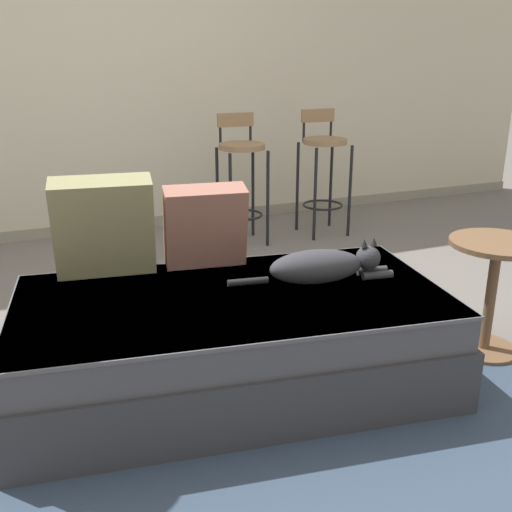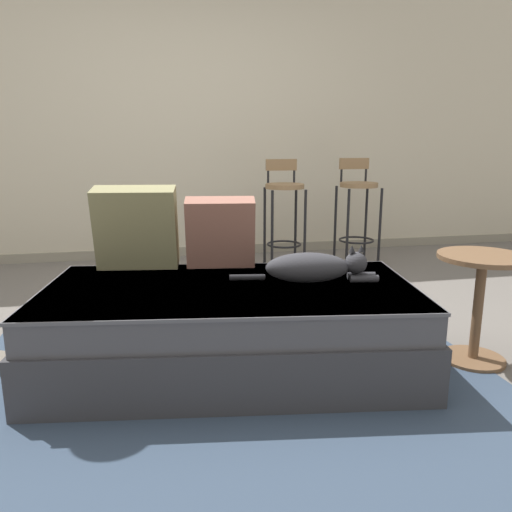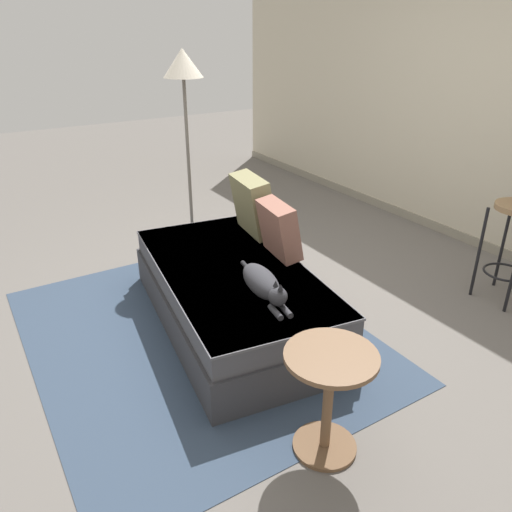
# 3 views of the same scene
# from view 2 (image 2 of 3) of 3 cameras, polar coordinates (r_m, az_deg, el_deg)

# --- Properties ---
(ground_plane) EXTENTS (16.00, 16.00, 0.00)m
(ground_plane) POSITION_cam_2_polar(r_m,az_deg,el_deg) (2.96, -4.08, -9.29)
(ground_plane) COLOR #66605B
(ground_plane) RESTS_ON ground
(wall_back_panel) EXTENTS (8.00, 0.10, 2.60)m
(wall_back_panel) POSITION_cam_2_polar(r_m,az_deg,el_deg) (4.98, -7.93, 14.94)
(wall_back_panel) COLOR beige
(wall_back_panel) RESTS_ON ground
(wall_baseboard_trim) EXTENTS (8.00, 0.02, 0.09)m
(wall_baseboard_trim) POSITION_cam_2_polar(r_m,az_deg,el_deg) (5.04, -7.44, 0.55)
(wall_baseboard_trim) COLOR gray
(wall_baseboard_trim) RESTS_ON ground
(area_rug) EXTENTS (2.53, 2.05, 0.01)m
(area_rug) POSITION_cam_2_polar(r_m,az_deg,el_deg) (2.33, -1.68, -15.63)
(area_rug) COLOR #334256
(area_rug) RESTS_ON ground
(couch) EXTENTS (1.94, 1.19, 0.43)m
(couch) POSITION_cam_2_polar(r_m,az_deg,el_deg) (2.51, -2.92, -8.06)
(couch) COLOR #353539
(couch) RESTS_ON ground
(throw_pillow_corner) EXTENTS (0.46, 0.29, 0.46)m
(throw_pillow_corner) POSITION_cam_2_polar(r_m,az_deg,el_deg) (2.79, -13.51, 3.17)
(throw_pillow_corner) COLOR #847F56
(throw_pillow_corner) RESTS_ON couch
(throw_pillow_middle) EXTENTS (0.40, 0.25, 0.39)m
(throw_pillow_middle) POSITION_cam_2_polar(r_m,az_deg,el_deg) (2.76, -4.09, 2.71)
(throw_pillow_middle) COLOR #936051
(throw_pillow_middle) RESTS_ON couch
(cat) EXTENTS (0.74, 0.23, 0.19)m
(cat) POSITION_cam_2_polar(r_m,az_deg,el_deg) (2.50, 6.62, -1.29)
(cat) COLOR #333338
(cat) RESTS_ON couch
(bar_stool_near_window) EXTENTS (0.34, 0.34, 0.97)m
(bar_stool_near_window) POSITION_cam_2_polar(r_m,az_deg,el_deg) (4.42, 3.24, 6.04)
(bar_stool_near_window) COLOR black
(bar_stool_near_window) RESTS_ON ground
(bar_stool_by_doorway) EXTENTS (0.34, 0.34, 0.97)m
(bar_stool_by_doorway) POSITION_cam_2_polar(r_m,az_deg,el_deg) (4.65, 11.52, 6.10)
(bar_stool_by_doorway) COLOR black
(bar_stool_by_doorway) RESTS_ON ground
(side_table) EXTENTS (0.44, 0.44, 0.57)m
(side_table) POSITION_cam_2_polar(r_m,az_deg,el_deg) (2.77, 24.17, -3.87)
(side_table) COLOR brown
(side_table) RESTS_ON ground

